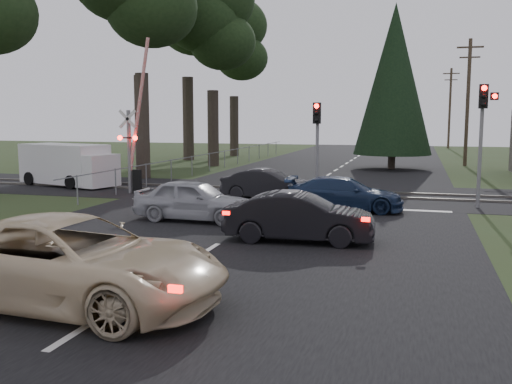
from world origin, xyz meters
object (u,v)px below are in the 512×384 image
(dark_car_far, at_px, (268,185))
(utility_pole_far, at_px, (450,107))
(utility_pole_mid, at_px, (468,100))
(cream_coupe, at_px, (70,262))
(blue_sedan, at_px, (344,194))
(dark_hatchback, at_px, (300,217))
(silver_car, at_px, (194,200))
(traffic_signal_right, at_px, (483,122))
(traffic_signal_center, at_px, (317,133))
(crossing_signal, at_px, (134,149))
(white_van, at_px, (70,165))

(dark_car_far, bearing_deg, utility_pole_far, -6.62)
(utility_pole_mid, height_order, cream_coupe, utility_pole_mid)
(blue_sedan, bearing_deg, cream_coupe, 161.39)
(dark_hatchback, bearing_deg, utility_pole_mid, -15.95)
(cream_coupe, distance_m, silver_car, 8.86)
(traffic_signal_right, height_order, blue_sedan, traffic_signal_right)
(dark_car_far, bearing_deg, utility_pole_mid, -19.51)
(traffic_signal_right, bearing_deg, utility_pole_mid, 87.34)
(traffic_signal_center, xyz_separation_m, dark_car_far, (-1.85, -1.20, -2.16))
(crossing_signal, relative_size, utility_pole_mid, 0.77)
(cream_coupe, xyz_separation_m, silver_car, (-1.10, 8.79, -0.13))
(cream_coupe, xyz_separation_m, dark_hatchback, (2.97, 6.54, -0.14))
(silver_car, bearing_deg, dark_hatchback, -116.64)
(utility_pole_far, distance_m, blue_sedan, 48.07)
(traffic_signal_center, bearing_deg, utility_pole_mid, 68.79)
(crossing_signal, distance_m, blue_sedan, 10.27)
(crossing_signal, distance_m, cream_coupe, 15.97)
(traffic_signal_right, xyz_separation_m, dark_hatchback, (-5.46, -7.73, -2.63))
(utility_pole_mid, xyz_separation_m, dark_hatchback, (-6.41, -28.26, -4.04))
(traffic_signal_right, distance_m, utility_pole_mid, 20.60)
(dark_car_far, bearing_deg, dark_hatchback, -154.19)
(crossing_signal, xyz_separation_m, traffic_signal_right, (14.82, -0.31, 1.26))
(traffic_signal_right, height_order, dark_car_far, traffic_signal_right)
(traffic_signal_center, xyz_separation_m, blue_sedan, (1.63, -3.22, -2.18))
(utility_pole_far, bearing_deg, traffic_signal_center, -99.60)
(silver_car, height_order, dark_car_far, silver_car)
(cream_coupe, bearing_deg, crossing_signal, 26.53)
(crossing_signal, height_order, dark_car_far, crossing_signal)
(utility_pole_far, xyz_separation_m, silver_car, (-10.48, -51.01, -4.03))
(utility_pole_mid, distance_m, dark_hatchback, 29.26)
(blue_sedan, bearing_deg, utility_pole_mid, -17.25)
(utility_pole_far, relative_size, blue_sedan, 2.08)
(dark_hatchback, distance_m, blue_sedan, 5.75)
(cream_coupe, bearing_deg, traffic_signal_center, -4.08)
(blue_sedan, bearing_deg, utility_pole_far, -9.69)
(traffic_signal_right, bearing_deg, traffic_signal_center, 169.59)
(silver_car, bearing_deg, dark_car_far, -9.34)
(traffic_signal_right, xyz_separation_m, silver_car, (-9.53, -5.48, -2.62))
(blue_sedan, bearing_deg, dark_hatchback, 171.97)
(cream_coupe, distance_m, dark_car_far, 14.27)
(crossing_signal, bearing_deg, traffic_signal_center, 6.15)
(traffic_signal_right, relative_size, white_van, 0.82)
(crossing_signal, relative_size, traffic_signal_center, 1.70)
(traffic_signal_center, bearing_deg, crossing_signal, -173.85)
(cream_coupe, height_order, dark_car_far, cream_coupe)
(white_van, bearing_deg, dark_hatchback, -18.90)
(white_van, bearing_deg, cream_coupe, -39.98)
(traffic_signal_right, xyz_separation_m, traffic_signal_center, (-6.55, 1.20, -0.51))
(cream_coupe, distance_m, dark_hatchback, 7.18)
(traffic_signal_center, bearing_deg, cream_coupe, -96.93)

